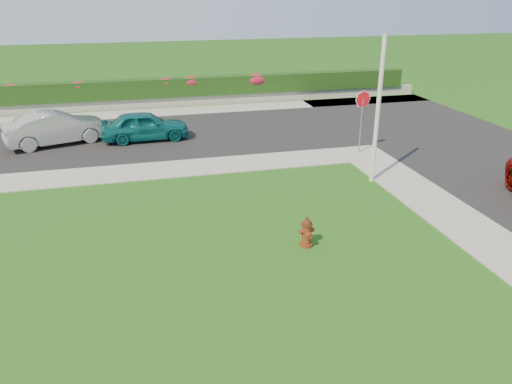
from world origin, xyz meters
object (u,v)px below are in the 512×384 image
object	(u,v)px
sedan_teal	(145,126)
sedan_silver	(57,128)
fire_hydrant	(307,232)
utility_pole	(378,112)
stop_sign	(362,107)

from	to	relation	value
sedan_teal	sedan_silver	size ratio (longest dim) A/B	0.88
fire_hydrant	sedan_silver	xyz separation A→B (m)	(-7.93, 12.11, 0.37)
utility_pole	stop_sign	size ratio (longest dim) A/B	1.93
sedan_teal	utility_pole	distance (m)	11.20
sedan_silver	utility_pole	world-z (taller)	utility_pole
sedan_silver	utility_pole	xyz separation A→B (m)	(12.05, -7.86, 1.89)
fire_hydrant	stop_sign	xyz separation A→B (m)	(5.10, 7.48, 1.66)
utility_pole	stop_sign	world-z (taller)	utility_pole
fire_hydrant	utility_pole	size ratio (longest dim) A/B	0.17
sedan_teal	fire_hydrant	bearing A→B (deg)	-163.37
fire_hydrant	stop_sign	world-z (taller)	stop_sign
sedan_silver	utility_pole	distance (m)	14.51
sedan_teal	stop_sign	size ratio (longest dim) A/B	1.46
fire_hydrant	utility_pole	bearing A→B (deg)	38.39
fire_hydrant	sedan_teal	world-z (taller)	sedan_teal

